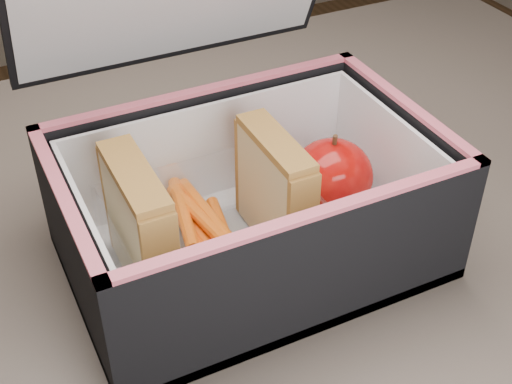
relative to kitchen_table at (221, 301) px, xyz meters
The scene contains 8 objects.
kitchen_table is the anchor object (origin of this frame).
lunch_bag 0.16m from the kitchen_table, 70.96° to the right, with size 0.32×0.30×0.30m.
plastic_tub 0.15m from the kitchen_table, 119.24° to the right, with size 0.17×0.12×0.07m, color white, non-canonical shape.
sandwich_left 0.19m from the kitchen_table, 152.05° to the right, with size 0.03×0.10×0.11m.
sandwich_right 0.17m from the kitchen_table, 52.58° to the right, with size 0.03×0.10×0.11m.
carrot_sticks 0.13m from the kitchen_table, 130.75° to the right, with size 0.06×0.16×0.03m.
paper_napkin 0.15m from the kitchen_table, 19.15° to the right, with size 0.07×0.07×0.01m, color white.
red_apple 0.18m from the kitchen_table, 18.09° to the right, with size 0.10×0.10×0.08m.
Camera 1 is at (-0.19, -0.48, 1.19)m, focal length 50.00 mm.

